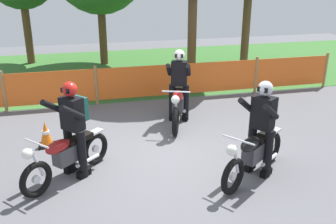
{
  "coord_description": "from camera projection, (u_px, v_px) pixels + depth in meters",
  "views": [
    {
      "loc": [
        -1.54,
        -6.48,
        3.42
      ],
      "look_at": [
        0.01,
        -0.04,
        0.9
      ],
      "focal_mm": 40.85,
      "sensor_mm": 36.0,
      "label": 1
    }
  ],
  "objects": [
    {
      "name": "ground",
      "position": [
        167.0,
        155.0,
        7.44
      ],
      "size": [
        24.0,
        24.0,
        0.02
      ],
      "primitive_type": "cube",
      "color": "#5B5B60"
    },
    {
      "name": "rider_trailing",
      "position": [
        179.0,
        81.0,
        8.82
      ],
      "size": [
        0.67,
        0.77,
        1.69
      ],
      "rotation": [
        0.0,
        0.0,
        -1.91
      ],
      "color": "black",
      "rests_on": "ground"
    },
    {
      "name": "rider_lead",
      "position": [
        262.0,
        123.0,
        6.46
      ],
      "size": [
        0.78,
        0.73,
        1.69
      ],
      "rotation": [
        0.0,
        0.0,
        -2.51
      ],
      "color": "black",
      "rests_on": "ground"
    },
    {
      "name": "traffic_cone",
      "position": [
        46.0,
        134.0,
        7.7
      ],
      "size": [
        0.32,
        0.32,
        0.53
      ],
      "color": "black",
      "rests_on": "ground"
    },
    {
      "name": "grass_verge",
      "position": [
        124.0,
        70.0,
        13.48
      ],
      "size": [
        24.0,
        6.81,
        0.01
      ],
      "primitive_type": "cube",
      "color": "#386B2D",
      "rests_on": "ground"
    },
    {
      "name": "motorcycle_third",
      "position": [
        67.0,
        156.0,
        6.44
      ],
      "size": [
        1.48,
        1.36,
        0.91
      ],
      "rotation": [
        0.0,
        0.0,
        -2.4
      ],
      "color": "black",
      "rests_on": "ground"
    },
    {
      "name": "motorcycle_lead",
      "position": [
        254.0,
        154.0,
        6.48
      ],
      "size": [
        1.64,
        1.23,
        0.92
      ],
      "rotation": [
        0.0,
        0.0,
        -2.51
      ],
      "color": "black",
      "rests_on": "ground"
    },
    {
      "name": "rider_third",
      "position": [
        73.0,
        124.0,
        6.42
      ],
      "size": [
        0.77,
        0.76,
        1.69
      ],
      "rotation": [
        0.0,
        0.0,
        -2.4
      ],
      "color": "black",
      "rests_on": "ground"
    },
    {
      "name": "barrier_fence",
      "position": [
        139.0,
        82.0,
        10.2
      ],
      "size": [
        11.4,
        0.08,
        1.05
      ],
      "color": "#997547",
      "rests_on": "ground"
    },
    {
      "name": "motorcycle_trailing",
      "position": [
        178.0,
        104.0,
        8.78
      ],
      "size": [
        0.88,
        1.97,
        0.97
      ],
      "rotation": [
        0.0,
        0.0,
        -1.91
      ],
      "color": "black",
      "rests_on": "ground"
    }
  ]
}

